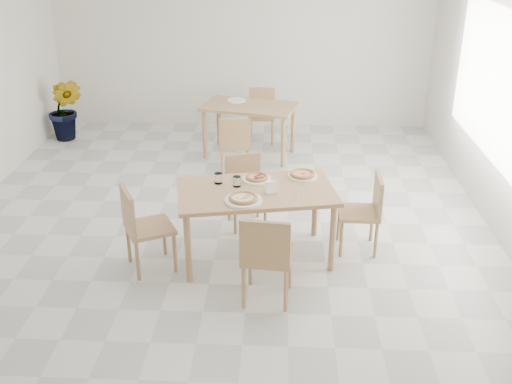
{
  "coord_description": "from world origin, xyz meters",
  "views": [
    {
      "loc": [
        0.67,
        -6.06,
        3.15
      ],
      "look_at": [
        0.42,
        -0.79,
        0.72
      ],
      "focal_mm": 42.0,
      "sensor_mm": 36.0,
      "label": 1
    }
  ],
  "objects_px": {
    "chair_east": "(366,208)",
    "pizza_pepperoni": "(257,177)",
    "main_table": "(256,197)",
    "plate_margherita": "(302,176)",
    "napkin_holder": "(271,188)",
    "second_table": "(249,112)",
    "chair_north": "(245,185)",
    "chair_south": "(266,253)",
    "potted_plant": "(66,109)",
    "pizza_margherita": "(303,174)",
    "tumbler_b": "(218,178)",
    "chair_back_n": "(262,111)",
    "plate_empty": "(237,100)",
    "plate_pepperoni": "(257,179)",
    "tumbler_a": "(237,181)",
    "chair_back_s": "(235,141)",
    "plate_mushroom": "(243,200)",
    "chair_west": "(141,224)"
  },
  "relations": [
    {
      "from": "chair_south",
      "to": "potted_plant",
      "type": "distance_m",
      "value": 5.29
    },
    {
      "from": "chair_north",
      "to": "chair_back_s",
      "type": "bearing_deg",
      "value": 82.71
    },
    {
      "from": "plate_margherita",
      "to": "plate_pepperoni",
      "type": "bearing_deg",
      "value": -167.61
    },
    {
      "from": "pizza_margherita",
      "to": "tumbler_b",
      "type": "xyz_separation_m",
      "value": [
        -0.84,
        -0.2,
        0.02
      ]
    },
    {
      "from": "chair_north",
      "to": "tumbler_a",
      "type": "relative_size",
      "value": 7.67
    },
    {
      "from": "pizza_margherita",
      "to": "napkin_holder",
      "type": "xyz_separation_m",
      "value": [
        -0.31,
        -0.43,
        0.03
      ]
    },
    {
      "from": "tumbler_b",
      "to": "chair_back_s",
      "type": "bearing_deg",
      "value": 89.82
    },
    {
      "from": "pizza_pepperoni",
      "to": "chair_back_n",
      "type": "relative_size",
      "value": 0.36
    },
    {
      "from": "napkin_holder",
      "to": "plate_empty",
      "type": "xyz_separation_m",
      "value": [
        -0.57,
        3.16,
        -0.05
      ]
    },
    {
      "from": "chair_east",
      "to": "napkin_holder",
      "type": "relative_size",
      "value": 6.34
    },
    {
      "from": "main_table",
      "to": "chair_east",
      "type": "height_order",
      "value": "chair_east"
    },
    {
      "from": "chair_back_n",
      "to": "plate_pepperoni",
      "type": "bearing_deg",
      "value": -89.12
    },
    {
      "from": "chair_back_s",
      "to": "plate_mushroom",
      "type": "bearing_deg",
      "value": 91.34
    },
    {
      "from": "chair_north",
      "to": "plate_empty",
      "type": "distance_m",
      "value": 2.36
    },
    {
      "from": "second_table",
      "to": "napkin_holder",
      "type": "bearing_deg",
      "value": -69.07
    },
    {
      "from": "plate_pepperoni",
      "to": "napkin_holder",
      "type": "bearing_deg",
      "value": -65.51
    },
    {
      "from": "pizza_margherita",
      "to": "tumbler_b",
      "type": "bearing_deg",
      "value": -166.68
    },
    {
      "from": "chair_west",
      "to": "tumbler_b",
      "type": "distance_m",
      "value": 0.87
    },
    {
      "from": "chair_east",
      "to": "pizza_pepperoni",
      "type": "bearing_deg",
      "value": -90.69
    },
    {
      "from": "plate_margherita",
      "to": "napkin_holder",
      "type": "distance_m",
      "value": 0.53
    },
    {
      "from": "chair_east",
      "to": "plate_pepperoni",
      "type": "relative_size",
      "value": 2.8
    },
    {
      "from": "second_table",
      "to": "pizza_pepperoni",
      "type": "bearing_deg",
      "value": -71.37
    },
    {
      "from": "chair_east",
      "to": "plate_pepperoni",
      "type": "bearing_deg",
      "value": -90.69
    },
    {
      "from": "chair_west",
      "to": "pizza_margherita",
      "type": "distance_m",
      "value": 1.69
    },
    {
      "from": "chair_west",
      "to": "chair_back_s",
      "type": "height_order",
      "value": "chair_west"
    },
    {
      "from": "pizza_margherita",
      "to": "chair_west",
      "type": "bearing_deg",
      "value": -158.27
    },
    {
      "from": "plate_mushroom",
      "to": "second_table",
      "type": "relative_size",
      "value": 0.25
    },
    {
      "from": "plate_mushroom",
      "to": "chair_back_n",
      "type": "bearing_deg",
      "value": 89.55
    },
    {
      "from": "plate_margherita",
      "to": "napkin_holder",
      "type": "relative_size",
      "value": 2.3
    },
    {
      "from": "plate_pepperoni",
      "to": "plate_mushroom",
      "type": "bearing_deg",
      "value": -101.74
    },
    {
      "from": "chair_east",
      "to": "main_table",
      "type": "bearing_deg",
      "value": -78.73
    },
    {
      "from": "pizza_margherita",
      "to": "tumbler_a",
      "type": "bearing_deg",
      "value": -157.89
    },
    {
      "from": "chair_south",
      "to": "second_table",
      "type": "xyz_separation_m",
      "value": [
        -0.35,
        3.66,
        0.14
      ]
    },
    {
      "from": "tumbler_a",
      "to": "potted_plant",
      "type": "distance_m",
      "value": 4.43
    },
    {
      "from": "plate_margherita",
      "to": "main_table",
      "type": "bearing_deg",
      "value": -143.77
    },
    {
      "from": "chair_east",
      "to": "second_table",
      "type": "bearing_deg",
      "value": -152.79
    },
    {
      "from": "plate_margherita",
      "to": "plate_empty",
      "type": "bearing_deg",
      "value": 107.82
    },
    {
      "from": "chair_north",
      "to": "plate_margherita",
      "type": "distance_m",
      "value": 0.8
    },
    {
      "from": "tumbler_b",
      "to": "napkin_holder",
      "type": "xyz_separation_m",
      "value": [
        0.53,
        -0.23,
        0.01
      ]
    },
    {
      "from": "chair_east",
      "to": "potted_plant",
      "type": "height_order",
      "value": "potted_plant"
    },
    {
      "from": "napkin_holder",
      "to": "potted_plant",
      "type": "distance_m",
      "value": 4.77
    },
    {
      "from": "tumbler_a",
      "to": "pizza_pepperoni",
      "type": "bearing_deg",
      "value": 40.78
    },
    {
      "from": "tumbler_a",
      "to": "plate_empty",
      "type": "relative_size",
      "value": 0.38
    },
    {
      "from": "pizza_margherita",
      "to": "second_table",
      "type": "relative_size",
      "value": 0.23
    },
    {
      "from": "pizza_margherita",
      "to": "chair_back_s",
      "type": "distance_m",
      "value": 2.01
    },
    {
      "from": "chair_north",
      "to": "chair_back_n",
      "type": "distance_m",
      "value": 2.78
    },
    {
      "from": "chair_east",
      "to": "second_table",
      "type": "distance_m",
      "value": 2.97
    },
    {
      "from": "second_table",
      "to": "pizza_margherita",
      "type": "bearing_deg",
      "value": -61.07
    },
    {
      "from": "napkin_holder",
      "to": "second_table",
      "type": "distance_m",
      "value": 2.98
    },
    {
      "from": "plate_margherita",
      "to": "plate_empty",
      "type": "distance_m",
      "value": 2.88
    }
  ]
}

